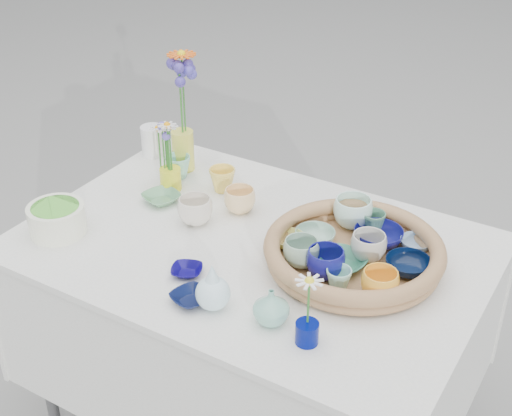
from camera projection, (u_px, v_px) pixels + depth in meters
The scene contains 32 objects.
wicker_tray at pixel (354, 253), 1.86m from camera, with size 0.47×0.47×0.08m, color brown, non-canonical shape.
tray_ceramic_0 at pixel (378, 237), 1.92m from camera, with size 0.13×0.13×0.04m, color navy.
tray_ceramic_1 at pixel (408, 266), 1.81m from camera, with size 0.12×0.12×0.04m, color black.
tray_ceramic_2 at pixel (380, 284), 1.72m from camera, with size 0.09×0.09×0.07m, color #F9AB2F.
tray_ceramic_3 at pixel (345, 262), 1.84m from camera, with size 0.12×0.12×0.03m, color #31785A.
tray_ceramic_4 at pixel (301, 253), 1.83m from camera, with size 0.09×0.09×0.07m, color #8FB498.
tray_ceramic_5 at pixel (315, 237), 1.93m from camera, with size 0.11×0.11×0.03m, color #8CB6A1.
tray_ceramic_6 at pixel (353, 212), 1.99m from camera, with size 0.11×0.11×0.09m, color #CEFBE9.
tray_ceramic_7 at pixel (368, 247), 1.85m from camera, with size 0.09×0.09×0.07m, color beige.
tray_ceramic_8 at pixel (416, 244), 1.91m from camera, with size 0.09×0.09×0.03m, color #84A6CA.
tray_ceramic_9 at pixel (326, 263), 1.79m from camera, with size 0.10×0.10×0.08m, color navy.
tray_ceramic_10 at pixel (288, 241), 1.92m from camera, with size 0.09×0.09×0.03m, color #FFFE8D.
tray_ceramic_11 at pixel (339, 279), 1.74m from camera, with size 0.06×0.06×0.06m, color #90D1BC.
tray_ceramic_12 at pixel (373, 222), 1.97m from camera, with size 0.07×0.07×0.06m, color #43755A.
loose_ceramic_0 at pixel (222, 180), 2.20m from camera, with size 0.08×0.08×0.08m, color #FFD957.
loose_ceramic_1 at pixel (240, 200), 2.10m from camera, with size 0.09×0.09×0.07m, color #FDD28F.
loose_ceramic_2 at pixel (161, 198), 2.16m from camera, with size 0.11×0.11×0.03m, color #609D6C.
loose_ceramic_3 at pixel (195, 211), 2.04m from camera, with size 0.10×0.10×0.08m, color silver.
loose_ceramic_4 at pixel (187, 271), 1.84m from camera, with size 0.08×0.08×0.02m, color #090354.
loose_ceramic_5 at pixel (178, 167), 2.28m from camera, with size 0.08×0.08×0.07m, color #89DABB.
loose_ceramic_6 at pixel (191, 298), 1.74m from camera, with size 0.10×0.10×0.02m, color #091036.
fluted_bowl at pixel (57, 219), 2.00m from camera, with size 0.16×0.16×0.08m, color white, non-canonical shape.
bud_vase_paleblue at pixel (213, 286), 1.69m from camera, with size 0.09×0.09×0.13m, color #CEF4FF, non-canonical shape.
bud_vase_seafoam at pixel (271, 306), 1.66m from camera, with size 0.09×0.09×0.09m, color #7EC0A9.
bud_vase_cobalt at pixel (307, 333), 1.60m from camera, with size 0.05×0.05×0.05m, color #000A62.
single_daisy at pixel (308, 302), 1.57m from camera, with size 0.07×0.07×0.13m, color white, non-canonical shape.
tall_vase_yellow at pixel (183, 150), 2.31m from camera, with size 0.07×0.07×0.13m, color #D8D545.
gerbera at pixel (184, 94), 2.22m from camera, with size 0.10×0.10×0.27m, color #EB5D13, non-canonical shape.
hydrangea at pixel (181, 102), 2.22m from camera, with size 0.08×0.08×0.29m, color #423595, non-canonical shape.
white_pitcher at pixel (153, 141), 2.41m from camera, with size 0.11×0.08×0.10m, color white, non-canonical shape.
daisy_cup at pixel (171, 179), 2.21m from camera, with size 0.07×0.07×0.07m, color yellow.
daisy_posy at pixel (164, 143), 2.16m from camera, with size 0.08×0.08×0.17m, color white, non-canonical shape.
Camera 1 is at (0.85, -1.40, 1.86)m, focal length 50.00 mm.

